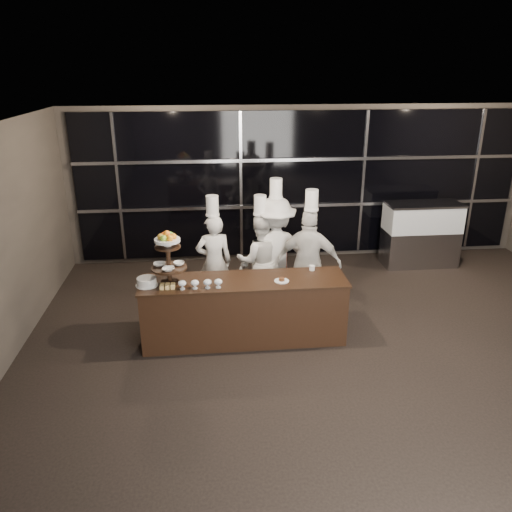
{
  "coord_description": "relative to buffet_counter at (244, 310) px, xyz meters",
  "views": [
    {
      "loc": [
        -1.87,
        -4.48,
        3.66
      ],
      "look_at": [
        -1.2,
        2.07,
        1.15
      ],
      "focal_mm": 35.0,
      "sensor_mm": 36.0,
      "label": 1
    }
  ],
  "objects": [
    {
      "name": "layer_cake",
      "position": [
        -1.3,
        -0.05,
        0.51
      ],
      "size": [
        0.3,
        0.3,
        0.11
      ],
      "color": "white",
      "rests_on": "buffet_counter"
    },
    {
      "name": "chef_a",
      "position": [
        -0.38,
        1.06,
        0.34
      ],
      "size": [
        0.6,
        0.43,
        1.85
      ],
      "color": "silver",
      "rests_on": "ground"
    },
    {
      "name": "chef_cup",
      "position": [
        1.0,
        0.25,
        0.49
      ],
      "size": [
        0.08,
        0.08,
        0.07
      ],
      "primitive_type": "cylinder",
      "color": "white",
      "rests_on": "buffet_counter"
    },
    {
      "name": "room",
      "position": [
        1.4,
        -1.77,
        1.03
      ],
      "size": [
        10.0,
        10.0,
        10.0
      ],
      "color": "black",
      "rests_on": "ground"
    },
    {
      "name": "buffet_counter",
      "position": [
        0.0,
        0.0,
        0.0
      ],
      "size": [
        2.84,
        0.74,
        0.92
      ],
      "color": "black",
      "rests_on": "ground"
    },
    {
      "name": "chef_d",
      "position": [
        1.06,
        0.72,
        0.39
      ],
      "size": [
        1.07,
        0.71,
        1.99
      ],
      "color": "silver",
      "rests_on": "ground"
    },
    {
      "name": "small_plate",
      "position": [
        0.51,
        -0.1,
        0.47
      ],
      "size": [
        0.2,
        0.2,
        0.05
      ],
      "color": "white",
      "rests_on": "buffet_counter"
    },
    {
      "name": "chef_c",
      "position": [
        0.59,
        1.13,
        0.43
      ],
      "size": [
        1.21,
        0.77,
        2.08
      ],
      "color": "white",
      "rests_on": "ground"
    },
    {
      "name": "chef_b",
      "position": [
        0.34,
        1.08,
        0.32
      ],
      "size": [
        0.76,
        0.6,
        1.83
      ],
      "color": "white",
      "rests_on": "ground"
    },
    {
      "name": "window_wall",
      "position": [
        1.4,
        3.16,
        1.04
      ],
      "size": [
        8.6,
        0.1,
        2.8
      ],
      "color": "black",
      "rests_on": "ground"
    },
    {
      "name": "display_case",
      "position": [
        3.63,
        2.53,
        0.22
      ],
      "size": [
        1.42,
        0.62,
        1.24
      ],
      "color": "#A5A5AA",
      "rests_on": "ground"
    },
    {
      "name": "pastry_squares",
      "position": [
        -1.02,
        -0.17,
        0.48
      ],
      "size": [
        0.19,
        0.13,
        0.05
      ],
      "color": "#EEC874",
      "rests_on": "buffet_counter"
    },
    {
      "name": "compotes",
      "position": [
        -0.58,
        -0.22,
        0.54
      ],
      "size": [
        0.58,
        0.11,
        0.12
      ],
      "color": "silver",
      "rests_on": "buffet_counter"
    },
    {
      "name": "display_stand",
      "position": [
        -1.0,
        -0.0,
        0.87
      ],
      "size": [
        0.48,
        0.48,
        0.74
      ],
      "color": "black",
      "rests_on": "buffet_counter"
    }
  ]
}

